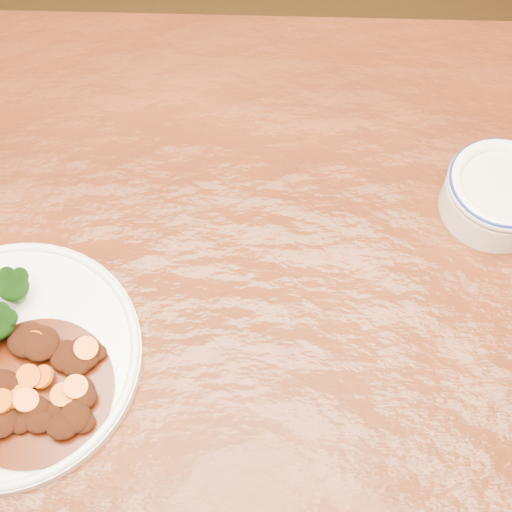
{
  "coord_description": "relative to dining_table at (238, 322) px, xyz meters",
  "views": [
    {
      "loc": [
        -0.0,
        -0.37,
        1.47
      ],
      "look_at": [
        0.02,
        0.03,
        0.77
      ],
      "focal_mm": 50.0,
      "sensor_mm": 36.0,
      "label": 1
    }
  ],
  "objects": [
    {
      "name": "dinner_plate",
      "position": [
        -0.25,
        -0.07,
        0.09
      ],
      "size": [
        0.28,
        0.28,
        0.02
      ],
      "rotation": [
        0.0,
        0.0,
        0.19
      ],
      "color": "white",
      "rests_on": "dining_table"
    },
    {
      "name": "dip_bowl",
      "position": [
        0.31,
        0.09,
        0.11
      ],
      "size": [
        0.13,
        0.13,
        0.06
      ],
      "rotation": [
        0.0,
        0.0,
        -0.22
      ],
      "color": "white",
      "rests_on": "dining_table"
    },
    {
      "name": "dining_table",
      "position": [
        0.0,
        0.0,
        0.0
      ],
      "size": [
        1.58,
        1.04,
        0.75
      ],
      "rotation": [
        0.0,
        0.0,
        -0.1
      ],
      "color": "#5B2410",
      "rests_on": "ground"
    },
    {
      "name": "ground",
      "position": [
        0.0,
        0.0,
        -0.67
      ],
      "size": [
        4.0,
        4.0,
        0.0
      ],
      "primitive_type": "plane",
      "color": "#432910",
      "rests_on": "ground"
    },
    {
      "name": "mince_stew",
      "position": [
        -0.22,
        -0.1,
        0.1
      ],
      "size": [
        0.17,
        0.16,
        0.03
      ],
      "color": "#451607",
      "rests_on": "dinner_plate"
    }
  ]
}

